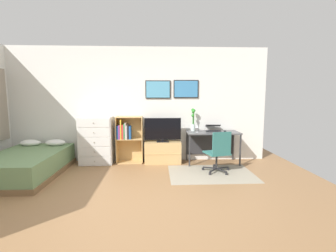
# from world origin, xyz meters

# --- Properties ---
(ground_plane) EXTENTS (7.20, 7.20, 0.00)m
(ground_plane) POSITION_xyz_m (0.00, 0.00, 0.00)
(ground_plane) COLOR #936B44
(wall_back_with_posters) EXTENTS (6.12, 0.09, 2.70)m
(wall_back_with_posters) POSITION_xyz_m (0.01, 2.43, 1.35)
(wall_back_with_posters) COLOR silver
(wall_back_with_posters) RESTS_ON ground_plane
(area_rug) EXTENTS (1.70, 1.20, 0.01)m
(area_rug) POSITION_xyz_m (1.52, 1.30, 0.00)
(area_rug) COLOR #9E937F
(area_rug) RESTS_ON ground_plane
(bed) EXTENTS (1.29, 2.01, 0.59)m
(bed) POSITION_xyz_m (-2.15, 1.37, 0.24)
(bed) COLOR brown
(bed) RESTS_ON ground_plane
(dresser) EXTENTS (0.74, 0.46, 1.10)m
(dresser) POSITION_xyz_m (-0.97, 2.15, 0.55)
(dresser) COLOR silver
(dresser) RESTS_ON ground_plane
(bookshelf) EXTENTS (0.61, 0.30, 1.09)m
(bookshelf) POSITION_xyz_m (-0.26, 2.22, 0.63)
(bookshelf) COLOR tan
(bookshelf) RESTS_ON ground_plane
(tv_stand) EXTENTS (0.84, 0.41, 0.50)m
(tv_stand) POSITION_xyz_m (0.56, 2.17, 0.25)
(tv_stand) COLOR tan
(tv_stand) RESTS_ON ground_plane
(television) EXTENTS (0.84, 0.16, 0.56)m
(television) POSITION_xyz_m (0.56, 2.15, 0.78)
(television) COLOR black
(television) RESTS_ON tv_stand
(desk) EXTENTS (1.20, 0.57, 0.74)m
(desk) POSITION_xyz_m (1.72, 2.16, 0.60)
(desk) COLOR #4C4C4F
(desk) RESTS_ON ground_plane
(office_chair) EXTENTS (0.58, 0.57, 0.86)m
(office_chair) POSITION_xyz_m (1.68, 1.35, 0.46)
(office_chair) COLOR #232326
(office_chair) RESTS_ON ground_plane
(laptop) EXTENTS (0.40, 0.42, 0.16)m
(laptop) POSITION_xyz_m (1.75, 2.20, 0.80)
(laptop) COLOR black
(laptop) RESTS_ON desk
(computer_mouse) EXTENTS (0.06, 0.10, 0.03)m
(computer_mouse) POSITION_xyz_m (2.00, 2.10, 0.76)
(computer_mouse) COLOR #262628
(computer_mouse) RESTS_ON desk
(bamboo_vase) EXTENTS (0.10, 0.10, 0.53)m
(bamboo_vase) POSITION_xyz_m (1.29, 2.26, 1.03)
(bamboo_vase) COLOR silver
(bamboo_vase) RESTS_ON desk
(wine_glass) EXTENTS (0.07, 0.07, 0.18)m
(wine_glass) POSITION_xyz_m (1.34, 2.02, 0.87)
(wine_glass) COLOR silver
(wine_glass) RESTS_ON desk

